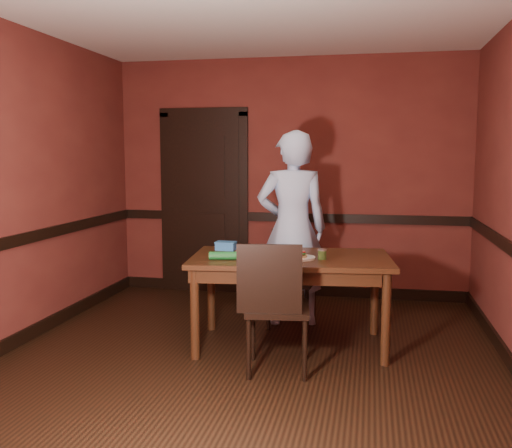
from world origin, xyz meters
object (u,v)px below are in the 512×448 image
at_px(person, 292,228).
at_px(food_tub, 226,246).
at_px(sandwich_plate, 299,257).
at_px(cheese_saucer, 245,250).
at_px(chair_far, 292,279).
at_px(sauce_jar, 322,254).
at_px(dining_table, 290,301).
at_px(chair_near, 278,306).

height_order(person, food_tub, person).
relative_size(sandwich_plate, cheese_saucer, 1.62).
relative_size(chair_far, person, 0.49).
relative_size(chair_far, cheese_saucer, 5.55).
height_order(sauce_jar, food_tub, sauce_jar).
xyz_separation_m(dining_table, food_tub, (-0.61, 0.20, 0.42)).
bearing_deg(sandwich_plate, dining_table, 128.50).
distance_m(chair_near, food_tub, 1.02).
relative_size(chair_near, sauce_jar, 11.85).
relative_size(chair_near, person, 0.54).
height_order(chair_far, sandwich_plate, chair_far).
bearing_deg(person, dining_table, 83.19).
xyz_separation_m(chair_near, food_tub, (-0.59, 0.76, 0.31)).
distance_m(sandwich_plate, sauce_jar, 0.19).
distance_m(chair_near, sauce_jar, 0.64).
xyz_separation_m(chair_near, sandwich_plate, (0.10, 0.46, 0.29)).
xyz_separation_m(sauce_jar, cheese_saucer, (-0.69, 0.20, -0.02)).
distance_m(chair_far, sandwich_plate, 0.76).
bearing_deg(cheese_saucer, chair_far, 52.58).
distance_m(dining_table, chair_far, 0.57).
xyz_separation_m(sandwich_plate, cheese_saucer, (-0.50, 0.21, 0.00)).
xyz_separation_m(chair_far, food_tub, (-0.54, -0.37, 0.36)).
bearing_deg(chair_near, dining_table, -99.12).
xyz_separation_m(dining_table, chair_far, (-0.07, 0.56, 0.06)).
relative_size(chair_far, chair_near, 0.91).
xyz_separation_m(cheese_saucer, food_tub, (-0.19, 0.09, 0.02)).
bearing_deg(cheese_saucer, chair_near, -59.09).
bearing_deg(food_tub, sandwich_plate, -20.89).
height_order(chair_far, person, person).
xyz_separation_m(chair_far, chair_near, (0.05, -1.13, 0.05)).
distance_m(sauce_jar, cheese_saucer, 0.71).
bearing_deg(dining_table, cheese_saucer, 159.73).
distance_m(chair_far, sauce_jar, 0.82).
bearing_deg(cheese_saucer, food_tub, 154.45).
bearing_deg(cheese_saucer, sandwich_plate, -22.71).
xyz_separation_m(dining_table, sauce_jar, (0.27, -0.09, 0.43)).
distance_m(chair_far, person, 0.48).
xyz_separation_m(dining_table, person, (-0.08, 0.66, 0.53)).
height_order(chair_near, cheese_saucer, chair_near).
xyz_separation_m(chair_far, cheese_saucer, (-0.35, -0.46, 0.34)).
xyz_separation_m(dining_table, sandwich_plate, (0.08, -0.10, 0.40)).
height_order(person, sauce_jar, person).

